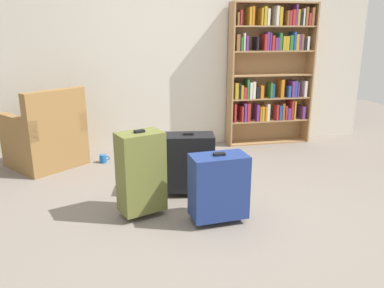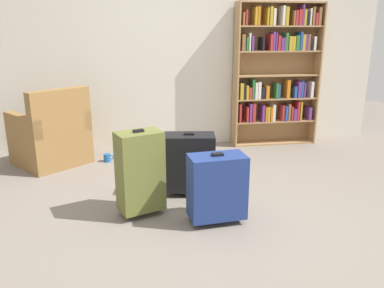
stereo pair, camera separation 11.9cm
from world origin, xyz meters
name	(u,v)px [view 1 (the left image)]	position (x,y,z in m)	size (l,w,h in m)	color
ground_plane	(212,214)	(0.00, 0.00, 0.00)	(9.58, 9.58, 0.00)	slate
back_wall	(171,47)	(0.00, 2.18, 1.30)	(5.47, 0.10, 2.60)	beige
bookshelf	(271,71)	(1.31, 2.00, 0.99)	(1.14, 0.25, 1.85)	#A87F51
armchair	(46,139)	(-1.55, 1.58, 0.32)	(0.98, 0.98, 0.90)	olive
mug	(103,159)	(-0.93, 1.55, 0.05)	(0.12, 0.08, 0.10)	#1959A5
suitcase_navy_blue	(219,186)	(0.02, -0.13, 0.31)	(0.47, 0.29, 0.59)	navy
suitcase_olive	(141,172)	(-0.58, 0.10, 0.39)	(0.42, 0.34, 0.74)	brown
suitcase_black	(188,162)	(-0.11, 0.47, 0.32)	(0.51, 0.33, 0.60)	black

